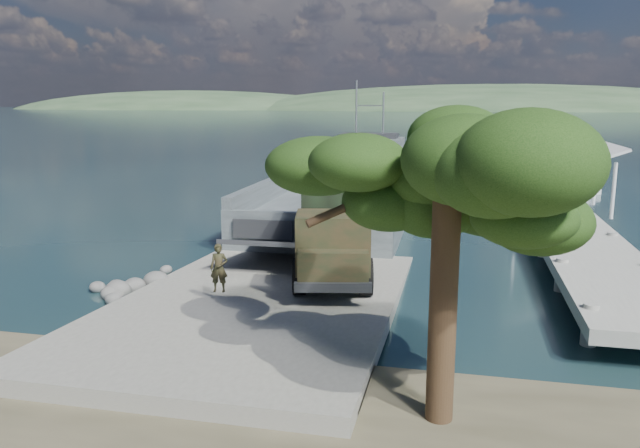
% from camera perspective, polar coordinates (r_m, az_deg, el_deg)
% --- Properties ---
extents(ground, '(1400.00, 1400.00, 0.00)m').
position_cam_1_polar(ground, '(24.80, -4.68, -7.08)').
color(ground, '#162C35').
rests_on(ground, ground).
extents(boat_ramp, '(10.00, 18.00, 0.50)m').
position_cam_1_polar(boat_ramp, '(23.82, -5.41, -7.24)').
color(boat_ramp, gray).
rests_on(boat_ramp, ground).
extents(shoreline_rocks, '(3.20, 5.60, 0.90)m').
position_cam_1_polar(shoreline_rocks, '(27.65, -16.79, -5.60)').
color(shoreline_rocks, '#62625F').
rests_on(shoreline_rocks, ground).
extents(distant_headlands, '(1000.00, 240.00, 48.00)m').
position_cam_1_polar(distant_headlands, '(584.08, 17.16, 9.92)').
color(distant_headlands, '#2D482D').
rests_on(distant_headlands, ground).
extents(pier, '(6.40, 44.00, 6.10)m').
position_cam_1_polar(pier, '(42.09, 20.59, 2.05)').
color(pier, '#9C9D93').
rests_on(pier, ground).
extents(landing_craft, '(9.26, 34.88, 10.32)m').
position_cam_1_polar(landing_craft, '(45.47, 2.83, 2.42)').
color(landing_craft, '#434C4F').
rests_on(landing_craft, ground).
extents(military_truck, '(4.56, 9.47, 4.22)m').
position_cam_1_polar(military_truck, '(26.55, 1.16, -0.01)').
color(military_truck, black).
rests_on(military_truck, boat_ramp).
extents(soldier, '(0.71, 0.53, 1.78)m').
position_cam_1_polar(soldier, '(23.15, -9.19, -4.92)').
color(soldier, black).
rests_on(soldier, boat_ramp).
extents(sailboat_near, '(2.63, 5.20, 6.08)m').
position_cam_1_polar(sailboat_near, '(57.08, 21.70, 2.90)').
color(sailboat_near, white).
rests_on(sailboat_near, ground).
extents(sailboat_far, '(2.65, 5.20, 6.09)m').
position_cam_1_polar(sailboat_far, '(59.60, 22.73, 3.14)').
color(sailboat_far, white).
rests_on(sailboat_far, ground).
extents(overhang_tree, '(8.10, 7.46, 7.36)m').
position_cam_1_polar(overhang_tree, '(14.45, 9.52, 3.64)').
color(overhang_tree, '#392916').
rests_on(overhang_tree, ground).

